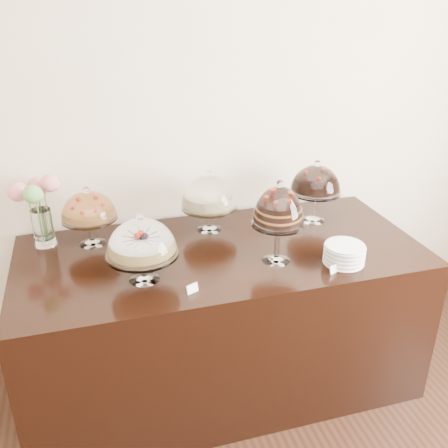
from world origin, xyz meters
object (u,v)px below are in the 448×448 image
object	(u,v)px
cake_stand_sugar_sponge	(141,241)
cake_stand_choco_layer	(279,209)
cake_stand_fruit_tart	(88,208)
plate_stack	(344,254)
cake_stand_cheesecake	(209,194)
flower_vase	(37,203)
display_counter	(222,318)
cake_stand_dark_choco	(316,182)

from	to	relation	value
cake_stand_sugar_sponge	cake_stand_choco_layer	world-z (taller)	cake_stand_choco_layer
cake_stand_fruit_tart	plate_stack	xyz separation A→B (m)	(1.25, -0.60, -0.16)
cake_stand_choco_layer	cake_stand_cheesecake	bearing A→B (deg)	117.68
cake_stand_sugar_sponge	cake_stand_choco_layer	bearing A→B (deg)	-0.15
flower_vase	cake_stand_cheesecake	bearing A→B (deg)	-4.91
cake_stand_cheesecake	cake_stand_sugar_sponge	bearing A→B (deg)	-134.47
display_counter	cake_stand_sugar_sponge	world-z (taller)	cake_stand_sugar_sponge
cake_stand_sugar_sponge	plate_stack	bearing A→B (deg)	-7.14
cake_stand_choco_layer	plate_stack	distance (m)	0.42
display_counter	cake_stand_choco_layer	world-z (taller)	cake_stand_choco_layer
cake_stand_choco_layer	flower_vase	distance (m)	1.30
plate_stack	flower_vase	bearing A→B (deg)	156.10
cake_stand_choco_layer	flower_vase	size ratio (longest dim) A/B	1.12
display_counter	cake_stand_fruit_tart	distance (m)	0.99
cake_stand_dark_choco	flower_vase	bearing A→B (deg)	175.17
cake_stand_sugar_sponge	flower_vase	distance (m)	0.73
cake_stand_cheesecake	cake_stand_fruit_tart	distance (m)	0.68
cake_stand_dark_choco	flower_vase	distance (m)	1.59
cake_stand_cheesecake	flower_vase	bearing A→B (deg)	175.09
cake_stand_sugar_sponge	cake_stand_choco_layer	distance (m)	0.70
plate_stack	cake_stand_sugar_sponge	bearing A→B (deg)	172.86
cake_stand_dark_choco	plate_stack	world-z (taller)	cake_stand_dark_choco
cake_stand_dark_choco	flower_vase	world-z (taller)	flower_vase
flower_vase	plate_stack	distance (m)	1.66
cake_stand_dark_choco	plate_stack	xyz separation A→B (m)	(-0.08, -0.53, -0.20)
cake_stand_sugar_sponge	cake_stand_dark_choco	xyz separation A→B (m)	(1.10, 0.41, 0.04)
cake_stand_sugar_sponge	cake_stand_fruit_tart	xyz separation A→B (m)	(-0.23, 0.47, 0.00)
display_counter	plate_stack	xyz separation A→B (m)	(0.57, -0.32, 0.50)
cake_stand_fruit_tart	cake_stand_dark_choco	bearing A→B (deg)	-2.65
display_counter	cake_stand_sugar_sponge	size ratio (longest dim) A/B	6.22
cake_stand_fruit_tart	flower_vase	xyz separation A→B (m)	(-0.26, 0.07, 0.03)
cake_stand_dark_choco	display_counter	bearing A→B (deg)	-161.43
flower_vase	plate_stack	xyz separation A→B (m)	(1.51, -0.67, -0.19)
flower_vase	cake_stand_choco_layer	bearing A→B (deg)	-24.64
cake_stand_fruit_tart	flower_vase	distance (m)	0.27
cake_stand_fruit_tart	flower_vase	world-z (taller)	flower_vase
cake_stand_dark_choco	plate_stack	size ratio (longest dim) A/B	1.87
plate_stack	cake_stand_cheesecake	bearing A→B (deg)	134.04
display_counter	cake_stand_dark_choco	size ratio (longest dim) A/B	5.69
cake_stand_choco_layer	cake_stand_fruit_tart	size ratio (longest dim) A/B	1.32
cake_stand_choco_layer	cake_stand_fruit_tart	bearing A→B (deg)	152.94
cake_stand_cheesecake	cake_stand_dark_choco	xyz separation A→B (m)	(0.65, -0.05, 0.03)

